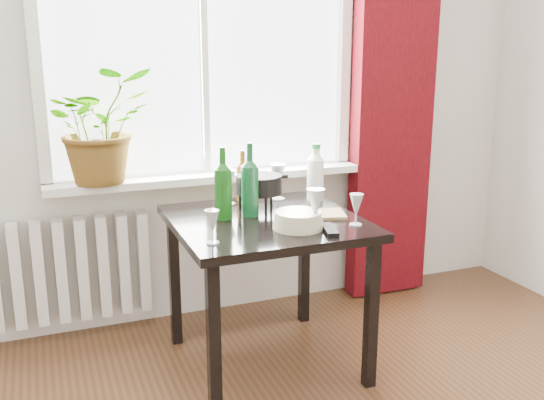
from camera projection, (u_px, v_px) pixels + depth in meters
name	position (u px, v px, depth m)	size (l,w,h in m)	color
window	(202.00, 29.00, 3.16)	(1.72, 0.08, 1.62)	white
windowsill	(210.00, 177.00, 3.29)	(1.72, 0.20, 0.04)	white
curtain	(394.00, 84.00, 3.54)	(0.50, 0.12, 2.56)	#3A050A
radiator	(72.00, 270.00, 3.17)	(0.80, 0.10, 0.55)	silver
table	(266.00, 237.00, 2.83)	(0.85, 0.85, 0.74)	black
potted_plant	(100.00, 126.00, 3.00)	(0.52, 0.45, 0.57)	#216D1D
wine_bottle_left	(223.00, 183.00, 2.77)	(0.08, 0.08, 0.34)	#0E490E
wine_bottle_right	(250.00, 179.00, 2.81)	(0.08, 0.08, 0.35)	#0D451F
bottle_amber	(243.00, 175.00, 3.11)	(0.06, 0.06, 0.27)	brown
cleaning_bottle	(315.00, 172.00, 3.11)	(0.09, 0.09, 0.30)	white
wineglass_front_right	(315.00, 209.00, 2.62)	(0.08, 0.08, 0.19)	silver
wineglass_far_right	(356.00, 209.00, 2.69)	(0.06, 0.06, 0.15)	silver
wineglass_back_center	(278.00, 181.00, 3.13)	(0.08, 0.08, 0.19)	silver
wineglass_back_left	(228.00, 187.00, 3.03)	(0.08, 0.08, 0.18)	silver
wineglass_front_left	(212.00, 227.00, 2.44)	(0.06, 0.06, 0.14)	#B2BCC0
plate_stack	(298.00, 220.00, 2.65)	(0.23, 0.23, 0.07)	beige
fondue_pot	(259.00, 192.00, 2.94)	(0.26, 0.22, 0.17)	black
tv_remote	(330.00, 230.00, 2.61)	(0.05, 0.17, 0.02)	black
cutting_board	(316.00, 214.00, 2.85)	(0.26, 0.17, 0.01)	olive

